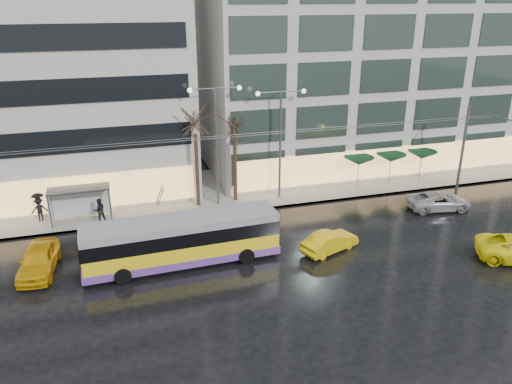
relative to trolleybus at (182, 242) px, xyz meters
name	(u,v)px	position (x,y,z in m)	size (l,w,h in m)	color
ground	(225,280)	(2.01, -2.60, -1.46)	(140.00, 140.00, 0.00)	black
sidewalk	(210,190)	(4.01, 11.40, -1.38)	(80.00, 10.00, 0.15)	gray
kerb	(223,213)	(4.01, 6.45, -1.38)	(80.00, 0.10, 0.15)	slate
building_right	(375,25)	(21.01, 16.40, 11.19)	(32.00, 14.00, 25.00)	#B9B6B1
trolleybus	(182,242)	(0.00, 0.00, 0.00)	(11.71, 4.66, 5.39)	yellow
catenary	(212,166)	(3.01, 5.34, 2.79)	(42.24, 5.12, 7.00)	#595B60
bus_shelter	(74,197)	(-6.38, 8.09, 0.50)	(4.20, 1.60, 2.51)	#595B60
street_lamp_near	(216,130)	(4.01, 8.20, 4.53)	(3.96, 0.36, 9.03)	#595B60
street_lamp_far	(280,129)	(9.01, 8.20, 4.26)	(3.96, 0.36, 8.53)	#595B60
tree_a	(195,116)	(2.51, 8.40, 5.63)	(3.20, 3.20, 8.40)	black
tree_b	(234,122)	(5.51, 8.60, 4.94)	(3.20, 3.20, 7.70)	black
parasol_a	(359,161)	(16.01, 8.40, 0.99)	(2.50, 2.50, 2.65)	#595B60
parasol_b	(391,158)	(19.01, 8.40, 0.99)	(2.50, 2.50, 2.65)	#595B60
parasol_c	(422,155)	(22.01, 8.40, 0.99)	(2.50, 2.50, 2.65)	#595B60
taxi_a	(38,260)	(-8.24, 1.42, -0.65)	(1.90, 4.72, 1.61)	#DEA40B
taxi_b	(330,242)	(9.19, -1.06, -0.81)	(1.38, 3.96, 1.30)	yellow
sedan_silver	(439,201)	(19.92, 2.72, -0.80)	(2.19, 4.75, 1.32)	#A6A7AB
pedestrian_a	(78,197)	(-6.15, 8.86, 0.14)	(1.02, 1.03, 2.19)	black
pedestrian_b	(99,210)	(-4.76, 7.39, -0.43)	(0.96, 0.81, 1.77)	black
pedestrian_c	(39,206)	(-8.86, 8.84, -0.20)	(1.23, 0.98, 2.11)	black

